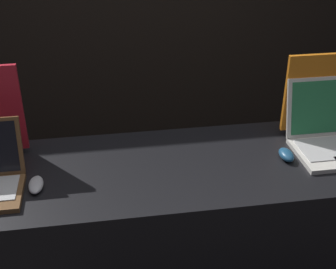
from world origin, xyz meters
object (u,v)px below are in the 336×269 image
at_px(laptop_back, 333,134).
at_px(mouse_front, 36,185).
at_px(mouse_back, 286,155).
at_px(promo_stand_back, 323,96).

bearing_deg(laptop_back, mouse_front, -174.76).
xyz_separation_m(mouse_front, mouse_back, (1.04, 0.05, 0.00)).
distance_m(mouse_front, promo_stand_back, 1.31).
height_order(laptop_back, promo_stand_back, promo_stand_back).
bearing_deg(promo_stand_back, mouse_back, -138.07).
xyz_separation_m(laptop_back, promo_stand_back, (0.00, 0.15, 0.12)).
relative_size(mouse_back, promo_stand_back, 0.27).
relative_size(mouse_front, mouse_back, 1.13).
xyz_separation_m(mouse_front, laptop_back, (1.28, 0.12, 0.05)).
height_order(mouse_front, laptop_back, laptop_back).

